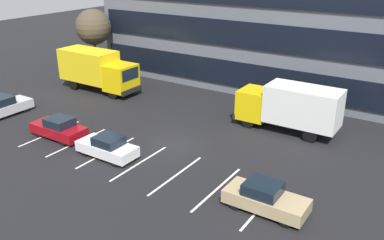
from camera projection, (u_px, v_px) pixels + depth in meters
The scene contains 9 objects.
ground_plane at pixel (171, 144), 28.67m from camera, with size 120.00×120.00×0.00m, color black.
lot_markings at pixel (140, 163), 26.02m from camera, with size 16.94×5.40×0.01m.
box_truck_yellow at pixel (290, 106), 29.99m from camera, with size 7.53×2.49×3.49m.
box_truck_yellow_all at pixel (97, 69), 38.96m from camera, with size 8.09×2.68×3.75m.
sedan_silver at pixel (3, 107), 33.34m from camera, with size 1.84×4.41×1.58m.
sedan_maroon at pixel (59, 128), 29.36m from camera, with size 4.21×1.76×1.51m.
sedan_tan at pixel (265, 198), 21.03m from camera, with size 4.24×1.77×1.52m.
sedan_white at pixel (107, 147), 26.59m from camera, with size 4.06×1.70×1.45m.
bare_tree at pixel (93, 27), 43.09m from camera, with size 3.67×3.67×6.88m.
Camera 1 is at (15.36, -20.97, 12.28)m, focal length 38.89 mm.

